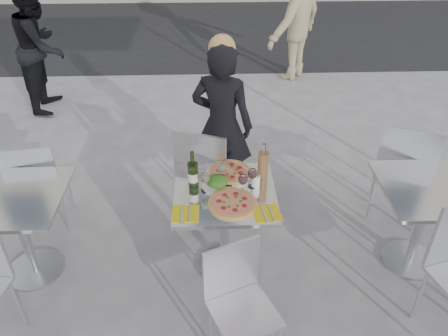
{
  "coord_description": "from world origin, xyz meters",
  "views": [
    {
      "loc": [
        -0.09,
        -2.46,
        2.63
      ],
      "look_at": [
        0.0,
        0.15,
        0.85
      ],
      "focal_mm": 35.0,
      "sensor_mm": 36.0,
      "label": 1
    }
  ],
  "objects_px": {
    "side_chair_rfar": "(404,166)",
    "pizza_near": "(232,203)",
    "napkin_left": "(185,213)",
    "side_table_right": "(425,210)",
    "wine_bottle": "(193,174)",
    "wineglass_red_a": "(243,180)",
    "carafe": "(263,165)",
    "wineglass_white_a": "(205,178)",
    "chair_near": "(238,295)",
    "salad_plate": "(217,182)",
    "napkin_right": "(267,213)",
    "sugar_shaker": "(256,180)",
    "wineglass_red_b": "(252,174)",
    "side_chair_lfar": "(37,180)",
    "pedestrian_b": "(295,18)",
    "wineglass_white_b": "(222,168)",
    "woman_diner": "(222,125)",
    "pedestrian_a": "(41,47)",
    "main_table": "(225,214)",
    "pizza_far": "(230,172)",
    "side_table_left": "(19,219)",
    "chair_far": "(205,169)"
  },
  "relations": [
    {
      "from": "woman_diner",
      "to": "sugar_shaker",
      "type": "distance_m",
      "value": 0.91
    },
    {
      "from": "pedestrian_a",
      "to": "pizza_far",
      "type": "height_order",
      "value": "pedestrian_a"
    },
    {
      "from": "chair_near",
      "to": "salad_plate",
      "type": "bearing_deg",
      "value": 75.16
    },
    {
      "from": "sugar_shaker",
      "to": "wineglass_white_b",
      "type": "xyz_separation_m",
      "value": [
        -0.24,
        0.07,
        0.06
      ]
    },
    {
      "from": "chair_far",
      "to": "pizza_far",
      "type": "xyz_separation_m",
      "value": [
        0.19,
        -0.33,
        0.19
      ]
    },
    {
      "from": "main_table",
      "to": "pizza_far",
      "type": "height_order",
      "value": "pizza_far"
    },
    {
      "from": "side_chair_lfar",
      "to": "pizza_near",
      "type": "distance_m",
      "value": 1.72
    },
    {
      "from": "wine_bottle",
      "to": "wineglass_red_a",
      "type": "xyz_separation_m",
      "value": [
        0.35,
        -0.08,
        -0.0
      ]
    },
    {
      "from": "woman_diner",
      "to": "wineglass_white_a",
      "type": "relative_size",
      "value": 9.68
    },
    {
      "from": "chair_near",
      "to": "napkin_right",
      "type": "distance_m",
      "value": 0.57
    },
    {
      "from": "side_table_right",
      "to": "chair_far",
      "type": "bearing_deg",
      "value": 161.53
    },
    {
      "from": "sugar_shaker",
      "to": "wineglass_white_a",
      "type": "relative_size",
      "value": 0.68
    },
    {
      "from": "carafe",
      "to": "wineglass_red_b",
      "type": "relative_size",
      "value": 1.84
    },
    {
      "from": "wineglass_red_a",
      "to": "napkin_right",
      "type": "xyz_separation_m",
      "value": [
        0.14,
        -0.23,
        -0.11
      ]
    },
    {
      "from": "pizza_far",
      "to": "napkin_left",
      "type": "xyz_separation_m",
      "value": [
        -0.31,
        -0.45,
        -0.01
      ]
    },
    {
      "from": "wineglass_red_a",
      "to": "wineglass_red_b",
      "type": "height_order",
      "value": "same"
    },
    {
      "from": "wineglass_white_a",
      "to": "wineglass_red_a",
      "type": "xyz_separation_m",
      "value": [
        0.26,
        -0.03,
        0.0
      ]
    },
    {
      "from": "chair_near",
      "to": "carafe",
      "type": "distance_m",
      "value": 0.97
    },
    {
      "from": "salad_plate",
      "to": "napkin_right",
      "type": "bearing_deg",
      "value": -43.88
    },
    {
      "from": "chair_near",
      "to": "pedestrian_a",
      "type": "relative_size",
      "value": 0.51
    },
    {
      "from": "chair_near",
      "to": "side_chair_rfar",
      "type": "bearing_deg",
      "value": 16.61
    },
    {
      "from": "wineglass_red_b",
      "to": "chair_near",
      "type": "bearing_deg",
      "value": -100.62
    },
    {
      "from": "side_table_left",
      "to": "pizza_near",
      "type": "bearing_deg",
      "value": -5.28
    },
    {
      "from": "side_chair_lfar",
      "to": "sugar_shaker",
      "type": "relative_size",
      "value": 8.38
    },
    {
      "from": "side_table_left",
      "to": "main_table",
      "type": "bearing_deg",
      "value": 0.0
    },
    {
      "from": "wineglass_red_a",
      "to": "chair_near",
      "type": "bearing_deg",
      "value": -95.77
    },
    {
      "from": "pizza_near",
      "to": "carafe",
      "type": "distance_m",
      "value": 0.4
    },
    {
      "from": "chair_near",
      "to": "wineglass_red_a",
      "type": "bearing_deg",
      "value": 61.24
    },
    {
      "from": "wineglass_red_b",
      "to": "napkin_right",
      "type": "height_order",
      "value": "wineglass_red_b"
    },
    {
      "from": "napkin_right",
      "to": "side_table_right",
      "type": "bearing_deg",
      "value": 3.38
    },
    {
      "from": "pedestrian_a",
      "to": "side_table_right",
      "type": "bearing_deg",
      "value": -130.39
    },
    {
      "from": "pedestrian_a",
      "to": "sugar_shaker",
      "type": "xyz_separation_m",
      "value": [
        2.42,
        -2.92,
        -0.01
      ]
    },
    {
      "from": "napkin_left",
      "to": "side_table_right",
      "type": "bearing_deg",
      "value": 8.5
    },
    {
      "from": "wineglass_white_b",
      "to": "pedestrian_a",
      "type": "bearing_deg",
      "value": 127.39
    },
    {
      "from": "wineglass_red_b",
      "to": "wine_bottle",
      "type": "bearing_deg",
      "value": 178.24
    },
    {
      "from": "side_table_right",
      "to": "pedestrian_b",
      "type": "relative_size",
      "value": 0.42
    },
    {
      "from": "pedestrian_a",
      "to": "salad_plate",
      "type": "relative_size",
      "value": 7.38
    },
    {
      "from": "side_table_right",
      "to": "salad_plate",
      "type": "bearing_deg",
      "value": 177.64
    },
    {
      "from": "main_table",
      "to": "carafe",
      "type": "height_order",
      "value": "carafe"
    },
    {
      "from": "carafe",
      "to": "wineglass_white_a",
      "type": "distance_m",
      "value": 0.45
    },
    {
      "from": "pedestrian_a",
      "to": "carafe",
      "type": "height_order",
      "value": "pedestrian_a"
    },
    {
      "from": "pedestrian_b",
      "to": "pizza_near",
      "type": "distance_m",
      "value": 4.17
    },
    {
      "from": "wineglass_red_b",
      "to": "side_table_right",
      "type": "bearing_deg",
      "value": -2.35
    },
    {
      "from": "side_table_right",
      "to": "wine_bottle",
      "type": "relative_size",
      "value": 2.54
    },
    {
      "from": "pizza_near",
      "to": "salad_plate",
      "type": "relative_size",
      "value": 1.5
    },
    {
      "from": "wine_bottle",
      "to": "napkin_right",
      "type": "height_order",
      "value": "wine_bottle"
    },
    {
      "from": "side_chair_rfar",
      "to": "pizza_near",
      "type": "relative_size",
      "value": 3.0
    },
    {
      "from": "pizza_far",
      "to": "wine_bottle",
      "type": "bearing_deg",
      "value": -150.8
    },
    {
      "from": "side_table_left",
      "to": "sugar_shaker",
      "type": "bearing_deg",
      "value": 2.12
    },
    {
      "from": "pedestrian_b",
      "to": "wineglass_white_a",
      "type": "bearing_deg",
      "value": 21.94
    }
  ]
}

